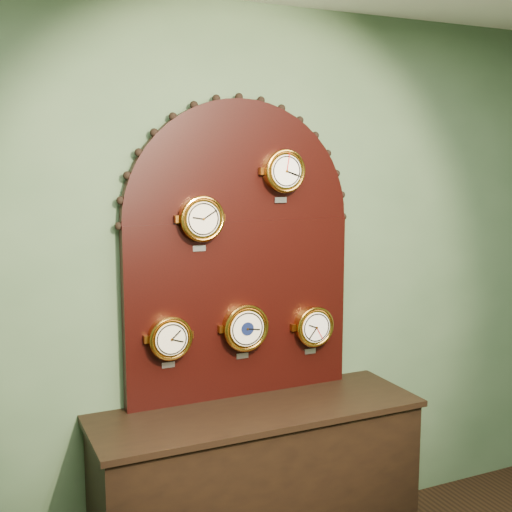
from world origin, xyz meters
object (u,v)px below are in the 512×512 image
hygrometer (170,338)px  barometer (245,327)px  tide_clock (313,326)px  roman_clock (201,219)px  shop_counter (258,490)px  display_board (239,242)px  arabic_clock (284,171)px

hygrometer → barometer: bearing=-0.1°
tide_clock → roman_clock: bearing=-180.0°
shop_counter → hygrometer: hygrometer is taller
display_board → hygrometer: (-0.39, -0.07, -0.44)m
shop_counter → barometer: 0.81m
shop_counter → display_board: size_ratio=1.05×
display_board → barometer: 0.43m
shop_counter → barometer: bearing=90.3°
hygrometer → barometer: barometer is taller
display_board → barometer: display_board is taller
arabic_clock → tide_clock: arabic_clock is taller
arabic_clock → barometer: bearing=-179.8°
arabic_clock → shop_counter: bearing=-144.2°
display_board → hygrometer: bearing=-170.4°
barometer → tide_clock: bearing=0.1°
barometer → tide_clock: (0.40, 0.00, -0.04)m
shop_counter → hygrometer: size_ratio=6.02×
display_board → hygrometer: size_ratio=5.76×
display_board → roman_clock: 0.27m
hygrometer → roman_clock: bearing=-0.1°
display_board → barometer: (-0.00, -0.07, -0.43)m
roman_clock → tide_clock: roman_clock is taller
shop_counter → tide_clock: tide_clock is taller
arabic_clock → hygrometer: (-0.61, 0.00, -0.79)m
arabic_clock → roman_clock: bearing=-180.0°
hygrometer → display_board: bearing=9.6°
hygrometer → tide_clock: (0.79, -0.00, -0.03)m
tide_clock → shop_counter: bearing=-158.7°
display_board → roman_clock: size_ratio=5.63×
roman_clock → hygrometer: bearing=179.9°
display_board → barometer: size_ratio=5.25×
shop_counter → roman_clock: roman_clock is taller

